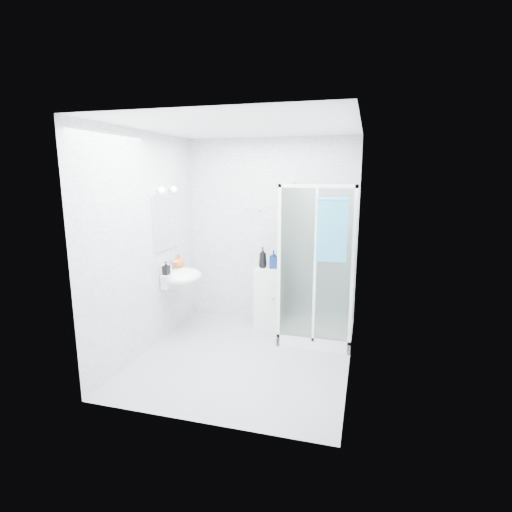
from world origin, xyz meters
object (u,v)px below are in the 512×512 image
(wall_basin, at_px, (182,277))
(shampoo_bottle_a, at_px, (263,257))
(shower_enclosure, at_px, (311,306))
(soap_dispenser_black, at_px, (166,268))
(storage_cabinet, at_px, (268,297))
(hand_towel, at_px, (332,228))
(soap_dispenser_orange, at_px, (179,261))
(shampoo_bottle_b, at_px, (273,259))

(wall_basin, height_order, shampoo_bottle_a, shampoo_bottle_a)
(shower_enclosure, distance_m, soap_dispenser_black, 1.91)
(storage_cabinet, bearing_deg, shampoo_bottle_a, 167.38)
(shower_enclosure, relative_size, hand_towel, 2.75)
(soap_dispenser_orange, height_order, soap_dispenser_black, soap_dispenser_orange)
(shampoo_bottle_b, xyz_separation_m, soap_dispenser_orange, (-1.21, -0.43, -0.01))
(hand_towel, height_order, shampoo_bottle_a, hand_towel)
(soap_dispenser_orange, bearing_deg, shampoo_bottle_b, 19.45)
(hand_towel, relative_size, soap_dispenser_orange, 3.87)
(wall_basin, bearing_deg, shampoo_bottle_b, 29.15)
(shampoo_bottle_a, bearing_deg, shampoo_bottle_b, 3.60)
(shower_enclosure, height_order, storage_cabinet, shower_enclosure)
(shower_enclosure, distance_m, shampoo_bottle_a, 0.94)
(storage_cabinet, bearing_deg, shampoo_bottle_b, 17.99)
(hand_towel, distance_m, shampoo_bottle_a, 1.31)
(soap_dispenser_orange, bearing_deg, shampoo_bottle_a, 21.51)
(shower_enclosure, bearing_deg, wall_basin, -169.19)
(shampoo_bottle_a, bearing_deg, shower_enclosure, -21.38)
(storage_cabinet, height_order, soap_dispenser_orange, soap_dispenser_orange)
(storage_cabinet, distance_m, soap_dispenser_orange, 1.33)
(wall_basin, relative_size, hand_towel, 0.77)
(hand_towel, bearing_deg, shampoo_bottle_a, 145.30)
(shampoo_bottle_b, xyz_separation_m, soap_dispenser_black, (-1.21, -0.80, -0.02))
(shampoo_bottle_a, height_order, soap_dispenser_black, shampoo_bottle_a)
(shampoo_bottle_a, xyz_separation_m, shampoo_bottle_b, (0.15, 0.01, -0.02))
(hand_towel, distance_m, soap_dispenser_black, 2.12)
(soap_dispenser_orange, bearing_deg, hand_towel, -7.34)
(hand_towel, distance_m, soap_dispenser_orange, 2.14)
(shampoo_bottle_b, distance_m, soap_dispenser_black, 1.45)
(storage_cabinet, relative_size, shampoo_bottle_b, 3.37)
(wall_basin, xyz_separation_m, storage_cabinet, (1.02, 0.58, -0.38))
(wall_basin, bearing_deg, shower_enclosure, 10.81)
(shampoo_bottle_b, bearing_deg, soap_dispenser_orange, -160.55)
(storage_cabinet, height_order, shampoo_bottle_b, shampoo_bottle_b)
(shampoo_bottle_b, relative_size, soap_dispenser_orange, 1.33)
(shower_enclosure, relative_size, soap_dispenser_orange, 10.65)
(storage_cabinet, height_order, shampoo_bottle_a, shampoo_bottle_a)
(soap_dispenser_orange, bearing_deg, wall_basin, -55.22)
(soap_dispenser_black, bearing_deg, shampoo_bottle_b, 33.43)
(storage_cabinet, height_order, hand_towel, hand_towel)
(wall_basin, bearing_deg, soap_dispenser_black, -122.06)
(storage_cabinet, xyz_separation_m, soap_dispenser_orange, (-1.14, -0.40, 0.54))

